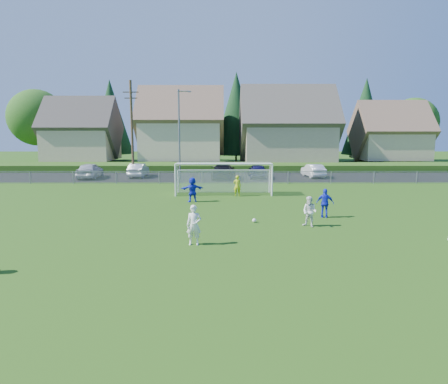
{
  "coord_description": "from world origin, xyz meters",
  "views": [
    {
      "loc": [
        -0.06,
        -14.84,
        4.94
      ],
      "look_at": [
        0.0,
        8.0,
        1.4
      ],
      "focal_mm": 32.0,
      "sensor_mm": 36.0,
      "label": 1
    }
  ],
  "objects_px": {
    "soccer_ball": "(254,220)",
    "soccer_goal": "(224,173)",
    "goalkeeper": "(237,186)",
    "car_a": "(90,170)",
    "car_e": "(257,171)",
    "player_white_b": "(310,212)",
    "car_d": "(223,171)",
    "player_white_a": "(194,225)",
    "player_blue_a": "(325,203)",
    "car_f": "(313,171)",
    "car_b": "(138,170)",
    "player_blue_b": "(192,190)"
  },
  "relations": [
    {
      "from": "soccer_ball",
      "to": "soccer_goal",
      "type": "relative_size",
      "value": 0.03
    },
    {
      "from": "goalkeeper",
      "to": "car_a",
      "type": "bearing_deg",
      "value": -31.19
    },
    {
      "from": "car_e",
      "to": "player_white_b",
      "type": "bearing_deg",
      "value": 91.71
    },
    {
      "from": "player_white_b",
      "to": "car_d",
      "type": "bearing_deg",
      "value": 141.18
    },
    {
      "from": "player_white_a",
      "to": "player_blue_a",
      "type": "relative_size",
      "value": 1.05
    },
    {
      "from": "soccer_ball",
      "to": "goalkeeper",
      "type": "relative_size",
      "value": 0.14
    },
    {
      "from": "car_a",
      "to": "car_d",
      "type": "height_order",
      "value": "car_a"
    },
    {
      "from": "goalkeeper",
      "to": "car_f",
      "type": "xyz_separation_m",
      "value": [
        8.54,
        12.44,
        -0.1
      ]
    },
    {
      "from": "player_white_a",
      "to": "car_e",
      "type": "bearing_deg",
      "value": 80.81
    },
    {
      "from": "car_b",
      "to": "soccer_goal",
      "type": "relative_size",
      "value": 0.59
    },
    {
      "from": "player_blue_a",
      "to": "car_b",
      "type": "bearing_deg",
      "value": -36.76
    },
    {
      "from": "player_white_b",
      "to": "player_white_a",
      "type": "bearing_deg",
      "value": -110.74
    },
    {
      "from": "goalkeeper",
      "to": "car_d",
      "type": "bearing_deg",
      "value": -78.36
    },
    {
      "from": "player_white_a",
      "to": "player_white_b",
      "type": "xyz_separation_m",
      "value": [
        5.73,
        3.3,
        -0.09
      ]
    },
    {
      "from": "player_blue_a",
      "to": "goalkeeper",
      "type": "distance_m",
      "value": 8.9
    },
    {
      "from": "car_f",
      "to": "player_white_a",
      "type": "bearing_deg",
      "value": 60.46
    },
    {
      "from": "car_b",
      "to": "player_white_b",
      "type": "bearing_deg",
      "value": 120.86
    },
    {
      "from": "player_white_b",
      "to": "car_e",
      "type": "xyz_separation_m",
      "value": [
        -0.86,
        21.42,
        -0.06
      ]
    },
    {
      "from": "player_white_b",
      "to": "player_blue_a",
      "type": "height_order",
      "value": "player_blue_a"
    },
    {
      "from": "car_f",
      "to": "soccer_goal",
      "type": "distance_m",
      "value": 14.91
    },
    {
      "from": "car_e",
      "to": "soccer_goal",
      "type": "distance_m",
      "value": 11.27
    },
    {
      "from": "car_d",
      "to": "car_f",
      "type": "bearing_deg",
      "value": -166.79
    },
    {
      "from": "player_blue_b",
      "to": "car_e",
      "type": "xyz_separation_m",
      "value": [
        5.73,
        14.13,
        -0.13
      ]
    },
    {
      "from": "goalkeeper",
      "to": "car_e",
      "type": "distance_m",
      "value": 11.97
    },
    {
      "from": "player_blue_a",
      "to": "player_blue_b",
      "type": "distance_m",
      "value": 9.44
    },
    {
      "from": "player_blue_b",
      "to": "car_e",
      "type": "height_order",
      "value": "player_blue_b"
    },
    {
      "from": "player_white_b",
      "to": "car_d",
      "type": "relative_size",
      "value": 0.3
    },
    {
      "from": "player_white_a",
      "to": "player_blue_b",
      "type": "relative_size",
      "value": 1.02
    },
    {
      "from": "car_e",
      "to": "soccer_goal",
      "type": "xyz_separation_m",
      "value": [
        -3.54,
        -10.66,
        0.89
      ]
    },
    {
      "from": "soccer_ball",
      "to": "car_a",
      "type": "distance_m",
      "value": 25.54
    },
    {
      "from": "car_a",
      "to": "soccer_ball",
      "type": "bearing_deg",
      "value": 124.82
    },
    {
      "from": "player_white_b",
      "to": "car_e",
      "type": "distance_m",
      "value": 21.44
    },
    {
      "from": "car_f",
      "to": "soccer_goal",
      "type": "bearing_deg",
      "value": 43.63
    },
    {
      "from": "car_e",
      "to": "goalkeeper",
      "type": "bearing_deg",
      "value": 77.21
    },
    {
      "from": "car_a",
      "to": "car_d",
      "type": "distance_m",
      "value": 13.9
    },
    {
      "from": "car_a",
      "to": "car_f",
      "type": "relative_size",
      "value": 1.13
    },
    {
      "from": "player_blue_a",
      "to": "car_a",
      "type": "bearing_deg",
      "value": -27.18
    },
    {
      "from": "soccer_goal",
      "to": "soccer_ball",
      "type": "bearing_deg",
      "value": -80.55
    },
    {
      "from": "car_a",
      "to": "car_e",
      "type": "bearing_deg",
      "value": 177.99
    },
    {
      "from": "player_white_a",
      "to": "player_blue_a",
      "type": "bearing_deg",
      "value": 39.77
    },
    {
      "from": "soccer_ball",
      "to": "soccer_goal",
      "type": "bearing_deg",
      "value": 99.45
    },
    {
      "from": "car_b",
      "to": "car_f",
      "type": "relative_size",
      "value": 1.04
    },
    {
      "from": "car_b",
      "to": "soccer_goal",
      "type": "xyz_separation_m",
      "value": [
        9.12,
        -11.65,
        0.91
      ]
    },
    {
      "from": "player_white_a",
      "to": "goalkeeper",
      "type": "relative_size",
      "value": 1.12
    },
    {
      "from": "soccer_ball",
      "to": "player_white_b",
      "type": "xyz_separation_m",
      "value": [
        2.78,
        -0.97,
        0.68
      ]
    },
    {
      "from": "player_blue_a",
      "to": "soccer_goal",
      "type": "relative_size",
      "value": 0.22
    },
    {
      "from": "player_white_a",
      "to": "car_d",
      "type": "bearing_deg",
      "value": 88.84
    },
    {
      "from": "player_blue_a",
      "to": "goalkeeper",
      "type": "bearing_deg",
      "value": -40.89
    },
    {
      "from": "car_f",
      "to": "soccer_goal",
      "type": "relative_size",
      "value": 0.57
    },
    {
      "from": "player_white_b",
      "to": "car_e",
      "type": "bearing_deg",
      "value": 131.6
    }
  ]
}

